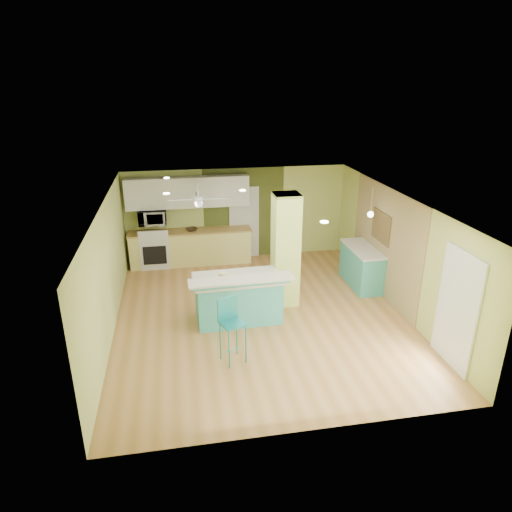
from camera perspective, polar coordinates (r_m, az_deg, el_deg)
The scene contains 23 objects.
floor at distance 9.83m, azimuth 0.51°, elevation -7.38°, with size 6.00×7.00×0.01m, color #A47239.
ceiling at distance 8.90m, azimuth 0.57°, elevation 6.93°, with size 6.00×7.00×0.01m, color white.
wall_back at distance 12.57m, azimuth -2.44°, elevation 5.31°, with size 6.00×0.01×2.50m, color #B9C76A.
wall_front at distance 6.27m, azimuth 6.64°, elevation -12.46°, with size 6.00×0.01×2.50m, color #B9C76A.
wall_left at distance 9.26m, azimuth -18.07°, elevation -1.78°, with size 0.01×7.00×2.50m, color #B9C76A.
wall_right at distance 10.25m, azimuth 17.28°, elevation 0.56°, with size 0.01×7.00×2.50m, color #B9C76A.
wood_panel at distance 10.74m, azimuth 15.79°, elevation 1.67°, with size 0.02×3.40×2.50m, color #8F7A52.
olive_accent at distance 12.58m, azimuth -1.52°, elevation 5.34°, with size 2.20×0.02×2.50m, color #455020.
interior_door at distance 12.63m, azimuth -1.49°, elevation 4.21°, with size 0.82×0.05×2.00m, color silver.
french_door at distance 8.52m, azimuth 23.80°, elevation -6.16°, with size 0.04×1.08×2.10m, color white.
column at distance 9.88m, azimuth 3.71°, elevation 0.74°, with size 0.55×0.55×2.50m, color #BFD763.
kitchen_run at distance 12.42m, azimuth -8.14°, elevation 1.13°, with size 3.25×0.63×0.94m.
stove at distance 12.43m, azimuth -12.51°, elevation 0.78°, with size 0.76×0.66×1.08m.
upper_cabinets at distance 12.11m, azimuth -8.53°, elevation 7.90°, with size 3.20×0.34×0.80m, color silver.
microwave at distance 12.16m, azimuth -12.84°, elevation 4.73°, with size 0.70×0.48×0.39m, color white.
ceiling_fan at distance 10.81m, azimuth -7.23°, elevation 7.03°, with size 1.41×1.41×0.61m.
pendant_lamp at distance 10.54m, azimuth 14.12°, elevation 5.10°, with size 0.14×0.14×0.69m.
wall_decor at distance 10.81m, azimuth 15.39°, elevation 3.52°, with size 0.03×0.90×0.70m, color brown.
peninsula at distance 9.43m, azimuth -2.22°, elevation -5.20°, with size 2.07×1.16×1.10m.
bar_stool at distance 8.03m, azimuth -3.20°, elevation -7.94°, with size 0.51×0.51×1.20m.
side_counter at distance 11.30m, azimuth 13.07°, elevation -1.27°, with size 0.63×1.49×0.96m.
fruit_bowl at distance 12.23m, azimuth -8.04°, elevation 3.32°, with size 0.29×0.29×0.07m, color #332315.
canister at distance 9.13m, azimuth -4.20°, elevation -2.56°, with size 0.16×0.16×0.15m, color gold.
Camera 1 is at (-1.61, -8.47, 4.73)m, focal length 32.00 mm.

